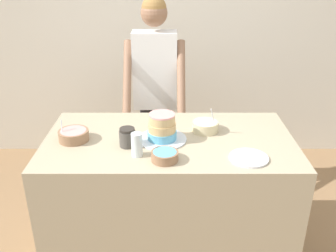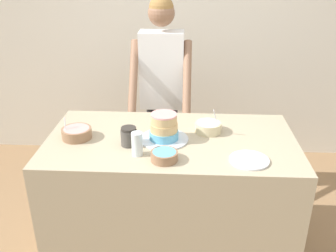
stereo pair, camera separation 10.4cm
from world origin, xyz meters
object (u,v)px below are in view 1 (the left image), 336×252
(cake, at_px, (164,129))
(drinking_glass, at_px, (139,145))
(frosting_bowl_white, at_px, (207,126))
(ceramic_plate, at_px, (250,158))
(person_baker, at_px, (157,79))
(frosting_bowl_blue, at_px, (166,156))
(stoneware_jar, at_px, (129,137))
(frosting_bowl_pink, at_px, (75,135))

(cake, bearing_deg, drinking_glass, -124.83)
(frosting_bowl_white, relative_size, ceramic_plate, 0.82)
(person_baker, height_order, frosting_bowl_blue, person_baker)
(cake, xyz_separation_m, frosting_bowl_blue, (0.02, -0.26, -0.05))
(person_baker, distance_m, ceramic_plate, 1.21)
(ceramic_plate, distance_m, stoneware_jar, 0.74)
(frosting_bowl_blue, height_order, drinking_glass, drinking_glass)
(frosting_bowl_pink, bearing_deg, stoneware_jar, -12.50)
(frosting_bowl_blue, bearing_deg, frosting_bowl_white, 55.69)
(drinking_glass, bearing_deg, frosting_bowl_pink, 154.36)
(frosting_bowl_blue, relative_size, stoneware_jar, 1.32)
(frosting_bowl_pink, xyz_separation_m, drinking_glass, (0.42, -0.20, 0.03))
(frosting_bowl_blue, distance_m, stoneware_jar, 0.29)
(frosting_bowl_pink, relative_size, frosting_bowl_blue, 1.21)
(person_baker, relative_size, ceramic_plate, 7.53)
(frosting_bowl_pink, height_order, ceramic_plate, frosting_bowl_pink)
(cake, distance_m, stoneware_jar, 0.23)
(person_baker, bearing_deg, stoneware_jar, -99.18)
(frosting_bowl_white, bearing_deg, cake, -155.63)
(ceramic_plate, bearing_deg, frosting_bowl_white, 120.36)
(person_baker, relative_size, frosting_bowl_blue, 10.94)
(person_baker, distance_m, frosting_bowl_pink, 0.96)
(person_baker, xyz_separation_m, frosting_bowl_white, (0.36, -0.67, -0.11))
(frosting_bowl_blue, xyz_separation_m, ceramic_plate, (0.49, 0.02, -0.03))
(frosting_bowl_pink, distance_m, drinking_glass, 0.47)
(person_baker, distance_m, drinking_glass, 1.02)
(frosting_bowl_pink, height_order, frosting_bowl_white, frosting_bowl_white)
(cake, bearing_deg, person_baker, 94.91)
(person_baker, height_order, frosting_bowl_white, person_baker)
(frosting_bowl_pink, relative_size, ceramic_plate, 0.84)
(frosting_bowl_white, bearing_deg, frosting_bowl_pink, -170.92)
(cake, distance_m, frosting_bowl_pink, 0.57)
(frosting_bowl_blue, bearing_deg, person_baker, 94.73)
(ceramic_plate, height_order, stoneware_jar, stoneware_jar)
(cake, distance_m, drinking_glass, 0.25)
(stoneware_jar, bearing_deg, cake, 21.51)
(drinking_glass, distance_m, ceramic_plate, 0.66)
(stoneware_jar, bearing_deg, ceramic_plate, -12.67)
(person_baker, xyz_separation_m, frosting_bowl_blue, (0.09, -1.07, -0.12))
(frosting_bowl_white, distance_m, drinking_glass, 0.55)
(person_baker, bearing_deg, ceramic_plate, -61.14)
(cake, bearing_deg, frosting_bowl_blue, -85.80)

